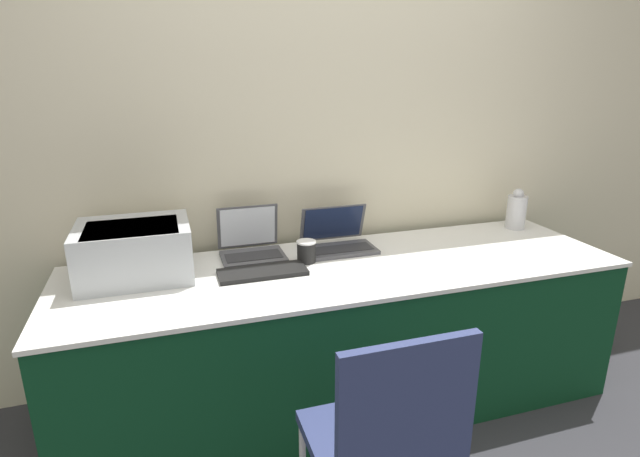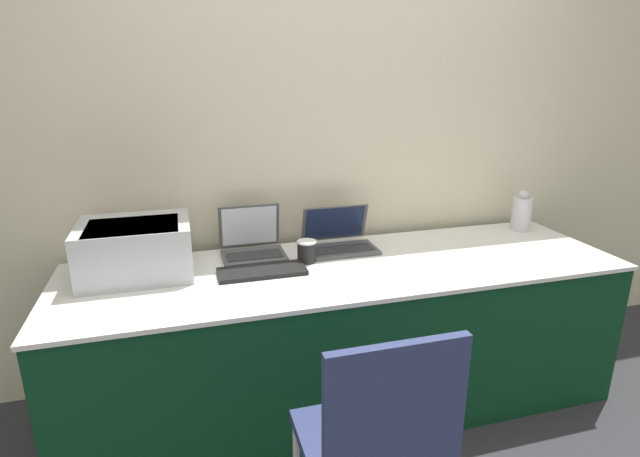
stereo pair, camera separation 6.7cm
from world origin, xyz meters
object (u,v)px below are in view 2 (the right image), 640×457
coffee_cup (307,251)px  chair (376,442)px  laptop_left (252,245)px  external_keyboard (262,271)px  metal_pitcher (522,212)px  laptop_right (339,240)px  printer (136,247)px

coffee_cup → chair: chair is taller
laptop_left → chair: laptop_left is taller
external_keyboard → metal_pitcher: metal_pitcher is taller
laptop_left → external_keyboard: (0.01, -0.25, -0.04)m
external_keyboard → metal_pitcher: 1.55m
laptop_right → external_keyboard: size_ratio=0.88×
laptop_right → printer: bearing=-175.7°
metal_pitcher → chair: (-1.34, -1.17, -0.29)m
laptop_left → external_keyboard: size_ratio=0.77×
laptop_right → laptop_left: bearing=175.9°
laptop_left → laptop_right: laptop_left is taller
external_keyboard → laptop_left: bearing=91.2°
printer → metal_pitcher: 2.06m
coffee_cup → metal_pitcher: bearing=6.6°
printer → external_keyboard: (0.53, -0.14, -0.12)m
laptop_left → printer: bearing=-168.8°
printer → coffee_cup: 0.77m
coffee_cup → metal_pitcher: metal_pitcher is taller
laptop_right → chair: 1.20m
chair → laptop_left: bearing=99.1°
laptop_right → coffee_cup: size_ratio=3.31×
external_keyboard → chair: chair is taller
printer → chair: printer is taller
coffee_cup → laptop_right: bearing=32.4°
printer → external_keyboard: printer is taller
laptop_left → metal_pitcher: (1.53, -0.01, 0.05)m
laptop_left → chair: size_ratio=0.32×
laptop_left → laptop_right: size_ratio=0.87×
external_keyboard → printer: bearing=165.0°
laptop_left → external_keyboard: bearing=-88.8°
printer → coffee_cup: printer is taller
external_keyboard → coffee_cup: (0.23, 0.09, 0.04)m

